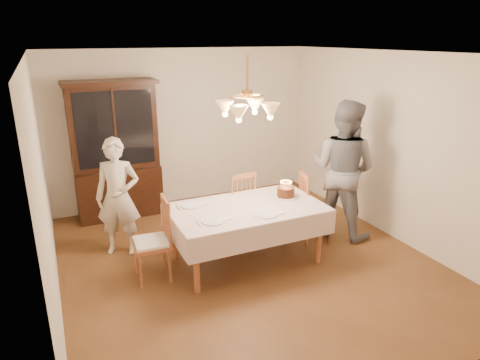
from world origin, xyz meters
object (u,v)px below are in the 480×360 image
birthday_cake (286,192)px  elderly_woman (118,197)px  china_hutch (116,153)px  chair_far_side (237,208)px  dining_table (247,212)px

birthday_cake → elderly_woman: bearing=157.5°
china_hutch → chair_far_side: china_hutch is taller
dining_table → chair_far_side: 0.78m
chair_far_side → birthday_cake: chair_far_side is taller
dining_table → birthday_cake: birthday_cake is taller
elderly_woman → chair_far_side: bearing=16.0°
dining_table → elderly_woman: 1.70m
china_hutch → chair_far_side: bearing=-47.8°
dining_table → birthday_cake: bearing=8.5°
dining_table → china_hutch: china_hutch is taller
chair_far_side → elderly_woman: 1.65m
dining_table → chair_far_side: chair_far_side is taller
china_hutch → dining_table: bearing=-61.9°
elderly_woman → birthday_cake: 2.19m
china_hutch → birthday_cake: bearing=-50.0°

